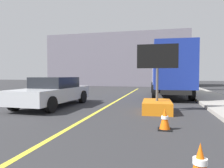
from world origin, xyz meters
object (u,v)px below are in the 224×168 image
object	(u,v)px
pickup_car	(53,92)
traffic_cone_mid_lane	(165,119)
arrow_board_trailer	(157,100)
traffic_cone_near_sign	(200,165)
box_truck	(170,70)
highway_guide_sign	(189,55)

from	to	relation	value
pickup_car	traffic_cone_mid_lane	world-z (taller)	pickup_car
arrow_board_trailer	pickup_car	distance (m)	4.85
traffic_cone_near_sign	traffic_cone_mid_lane	size ratio (longest dim) A/B	0.98
arrow_board_trailer	pickup_car	bearing A→B (deg)	174.89
box_truck	traffic_cone_near_sign	distance (m)	11.84
arrow_board_trailer	box_truck	world-z (taller)	box_truck
pickup_car	box_truck	bearing A→B (deg)	46.69
highway_guide_sign	traffic_cone_mid_lane	size ratio (longest dim) A/B	8.44
box_truck	pickup_car	bearing A→B (deg)	-133.31
traffic_cone_near_sign	highway_guide_sign	bearing A→B (deg)	83.53
pickup_car	arrow_board_trailer	bearing A→B (deg)	-5.11
box_truck	highway_guide_sign	size ratio (longest dim) A/B	1.58
highway_guide_sign	traffic_cone_mid_lane	distance (m)	15.60
pickup_car	traffic_cone_mid_lane	size ratio (longest dim) A/B	7.84
pickup_car	traffic_cone_near_sign	world-z (taller)	pickup_car
traffic_cone_near_sign	traffic_cone_mid_lane	xyz separation A→B (m)	(-0.41, 2.76, 0.01)
box_truck	pickup_car	xyz separation A→B (m)	(-5.54, -5.88, -1.13)
box_truck	traffic_cone_near_sign	world-z (taller)	box_truck
pickup_car	traffic_cone_mid_lane	xyz separation A→B (m)	(5.08, -3.11, -0.41)
pickup_car	traffic_cone_near_sign	distance (m)	8.04
pickup_car	highway_guide_sign	size ratio (longest dim) A/B	0.93
highway_guide_sign	pickup_car	bearing A→B (deg)	-122.10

